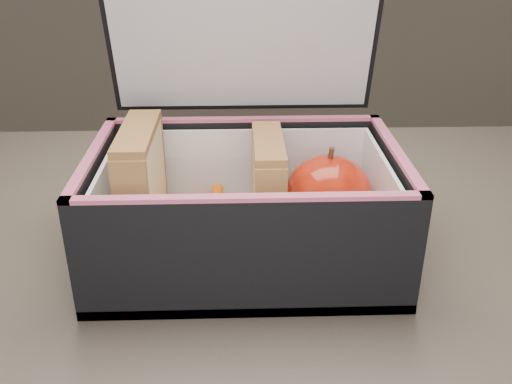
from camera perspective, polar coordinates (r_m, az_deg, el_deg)
The scene contains 8 objects.
kitchen_table at distance 0.58m, azimuth -1.78°, elevation -16.22°, with size 1.20×0.80×0.75m.
lunch_bag at distance 0.53m, azimuth -1.06°, elevation -0.63°, with size 0.28×0.23×0.28m.
plastic_tub at distance 0.54m, azimuth -4.97°, elevation -2.24°, with size 0.16×0.12×0.07m, color white, non-canonical shape.
sandwich_left at distance 0.53m, azimuth -11.29°, elevation 0.29°, with size 0.03×0.11×0.12m.
sandwich_right at distance 0.53m, azimuth 1.20°, elevation -0.06°, with size 0.03×0.10×0.11m.
carrot_sticks at distance 0.55m, azimuth -5.37°, elevation -3.57°, with size 0.05×0.15×0.03m.
paper_napkin at distance 0.57m, azimuth 6.52°, elevation -4.08°, with size 0.08×0.08×0.01m, color white.
red_apple at distance 0.55m, azimuth 7.25°, elevation -0.30°, with size 0.11×0.11×0.09m.
Camera 1 is at (0.00, -0.43, 1.05)m, focal length 40.00 mm.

